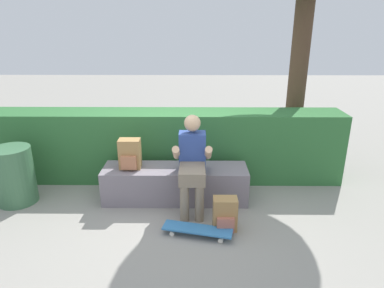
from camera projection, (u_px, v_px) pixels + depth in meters
ground_plane at (174, 211)px, 4.39m from camera, size 24.00×24.00×0.00m
bench_main at (175, 184)px, 4.62m from camera, size 1.94×0.51×0.47m
person_skater at (192, 161)px, 4.26m from camera, size 0.49×0.62×1.22m
skateboard_near_person at (197, 230)px, 3.87m from camera, size 0.82×0.37×0.09m
backpack_on_bench at (130, 154)px, 4.47m from camera, size 0.28×0.23×0.40m
backpack_on_ground at (225, 215)px, 3.95m from camera, size 0.28×0.23×0.40m
hedge_row at (155, 146)px, 5.18m from camera, size 5.58×0.58×1.06m
trash_bin at (14, 175)px, 4.50m from camera, size 0.51×0.51×0.77m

